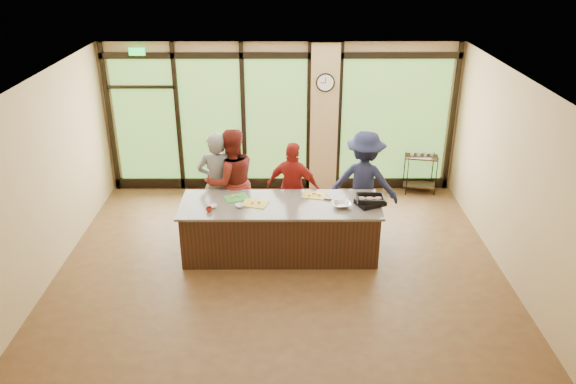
{
  "coord_description": "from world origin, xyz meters",
  "views": [
    {
      "loc": [
        0.1,
        -7.75,
        4.83
      ],
      "look_at": [
        0.13,
        0.4,
        1.08
      ],
      "focal_mm": 35.0,
      "sensor_mm": 36.0,
      "label": 1
    }
  ],
  "objects_px": {
    "island_base": "(280,230)",
    "bar_cart": "(421,168)",
    "roasting_pan": "(370,202)",
    "cook_left": "(218,184)",
    "cook_right": "(364,182)",
    "flower_stand": "(220,175)"
  },
  "relations": [
    {
      "from": "cook_right",
      "to": "flower_stand",
      "type": "relative_size",
      "value": 2.44
    },
    {
      "from": "roasting_pan",
      "to": "bar_cart",
      "type": "height_order",
      "value": "roasting_pan"
    },
    {
      "from": "cook_right",
      "to": "flower_stand",
      "type": "distance_m",
      "value": 3.19
    },
    {
      "from": "roasting_pan",
      "to": "flower_stand",
      "type": "bearing_deg",
      "value": 112.71
    },
    {
      "from": "flower_stand",
      "to": "island_base",
      "type": "bearing_deg",
      "value": -48.25
    },
    {
      "from": "island_base",
      "to": "cook_right",
      "type": "distance_m",
      "value": 1.75
    },
    {
      "from": "cook_right",
      "to": "island_base",
      "type": "bearing_deg",
      "value": 47.85
    },
    {
      "from": "cook_left",
      "to": "bar_cart",
      "type": "distance_m",
      "value": 4.26
    },
    {
      "from": "flower_stand",
      "to": "cook_left",
      "type": "bearing_deg",
      "value": -69.59
    },
    {
      "from": "bar_cart",
      "to": "cook_right",
      "type": "bearing_deg",
      "value": -117.85
    },
    {
      "from": "cook_left",
      "to": "bar_cart",
      "type": "relative_size",
      "value": 2.12
    },
    {
      "from": "cook_right",
      "to": "roasting_pan",
      "type": "distance_m",
      "value": 0.88
    },
    {
      "from": "cook_left",
      "to": "bar_cart",
      "type": "height_order",
      "value": "cook_left"
    },
    {
      "from": "island_base",
      "to": "roasting_pan",
      "type": "height_order",
      "value": "roasting_pan"
    },
    {
      "from": "flower_stand",
      "to": "cook_right",
      "type": "bearing_deg",
      "value": -16.08
    },
    {
      "from": "island_base",
      "to": "bar_cart",
      "type": "xyz_separation_m",
      "value": [
        2.82,
        2.45,
        0.08
      ]
    },
    {
      "from": "island_base",
      "to": "bar_cart",
      "type": "bearing_deg",
      "value": 40.99
    },
    {
      "from": "island_base",
      "to": "bar_cart",
      "type": "distance_m",
      "value": 3.74
    },
    {
      "from": "cook_left",
      "to": "cook_right",
      "type": "bearing_deg",
      "value": -179.78
    },
    {
      "from": "bar_cart",
      "to": "flower_stand",
      "type": "bearing_deg",
      "value": -167.38
    },
    {
      "from": "roasting_pan",
      "to": "flower_stand",
      "type": "relative_size",
      "value": 0.56
    },
    {
      "from": "island_base",
      "to": "cook_right",
      "type": "height_order",
      "value": "cook_right"
    }
  ]
}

